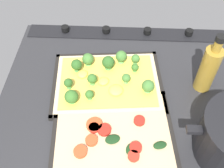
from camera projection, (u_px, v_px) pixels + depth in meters
The scene contains 7 objects.
ground_plane at pixel (125, 104), 80.13cm from camera, with size 76.10×68.62×3.00cm, color #28282B.
stove_control_panel at pixel (127, 33), 98.16cm from camera, with size 73.06×7.00×2.60cm.
baking_tray_front at pixel (108, 83), 82.83cm from camera, with size 36.05×28.42×1.30cm.
broccoli_pizza at pixel (106, 79), 81.65cm from camera, with size 33.44×25.82×6.14cm.
baking_tray_back at pixel (113, 134), 71.51cm from camera, with size 34.94×29.39×1.30cm.
veggie_pizza_back at pixel (113, 133), 70.79cm from camera, with size 32.34×26.78×1.90cm.
oil_bottle at pixel (209, 68), 76.24cm from camera, with size 5.19×5.19×20.13cm.
Camera 1 is at (1.90, 46.59, 64.06)cm, focal length 42.47 mm.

